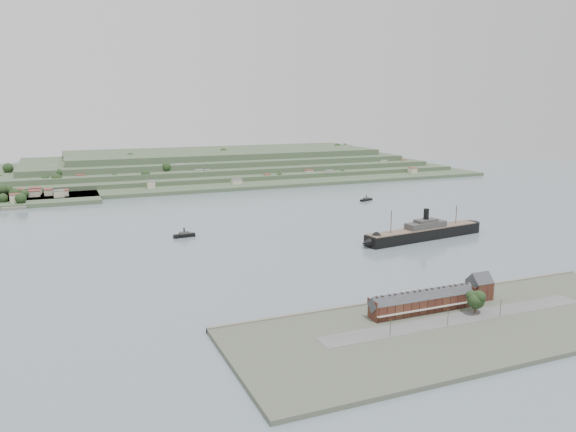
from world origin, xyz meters
name	(u,v)px	position (x,y,z in m)	size (l,w,h in m)	color
ground	(299,237)	(0.00, 0.00, 0.00)	(1400.00, 1400.00, 0.00)	slate
near_shore	(465,324)	(0.00, -186.75, 1.01)	(220.00, 80.00, 2.60)	#4C5142
terrace_row	(422,302)	(-10.00, -168.02, 6.84)	(55.60, 9.80, 11.07)	#421E17
gabled_building	(479,287)	(27.50, -164.00, 8.19)	(10.40, 10.18, 14.09)	#421E17
far_peninsula	(205,166)	(27.91, 393.10, 11.88)	(760.00, 309.00, 30.00)	#3A5136
steamship	(420,233)	(79.24, -42.37, 5.04)	(113.49, 27.40, 27.27)	black
tugboat	(184,235)	(-80.21, 32.29, 1.78)	(16.52, 5.75, 7.29)	black
ferry_east	(366,199)	(127.65, 118.03, 1.42)	(16.18, 9.83, 5.88)	black
fig_tree	(477,299)	(12.11, -179.85, 9.03)	(10.31, 8.93, 11.51)	#463020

